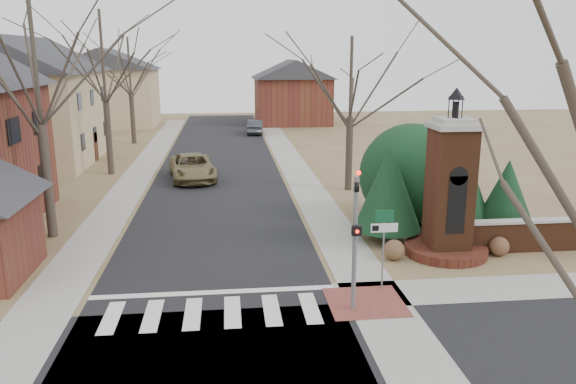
{
  "coord_description": "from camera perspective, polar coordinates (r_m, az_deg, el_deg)",
  "views": [
    {
      "loc": [
        0.55,
        -15.02,
        7.68
      ],
      "look_at": [
        2.88,
        6.0,
        2.44
      ],
      "focal_mm": 35.0,
      "sensor_mm": 36.0,
      "label": 1
    }
  ],
  "objects": [
    {
      "name": "sidewalk_left",
      "position": [
        38.24,
        -14.85,
        1.88
      ],
      "size": [
        2.0,
        60.0,
        0.02
      ],
      "primitive_type": "cube",
      "color": "gray",
      "rests_on": "ground"
    },
    {
      "name": "sign_post",
      "position": [
        18.64,
        9.71,
        -4.19
      ],
      "size": [
        0.9,
        0.07,
        2.75
      ],
      "color": "slate",
      "rests_on": "ground"
    },
    {
      "name": "cross_street",
      "position": [
        14.27,
        -7.97,
        -18.76
      ],
      "size": [
        120.0,
        8.0,
        0.01
      ],
      "primitive_type": "cube",
      "color": "black",
      "rests_on": "ground"
    },
    {
      "name": "brick_garden_wall",
      "position": [
        24.85,
        25.47,
        -3.88
      ],
      "size": [
        7.5,
        0.5,
        1.3
      ],
      "color": "#512B18",
      "rests_on": "ground"
    },
    {
      "name": "bare_tree_2",
      "position": [
        50.67,
        -15.86,
        12.66
      ],
      "size": [
        7.35,
        7.35,
        10.19
      ],
      "color": "#473D33",
      "rests_on": "ground"
    },
    {
      "name": "main_street",
      "position": [
        37.81,
        -7.03,
        2.1
      ],
      "size": [
        8.0,
        70.0,
        0.01
      ],
      "primitive_type": "cube",
      "color": "black",
      "rests_on": "ground"
    },
    {
      "name": "evergreen_mid",
      "position": [
        25.77,
        16.53,
        1.96
      ],
      "size": [
        3.4,
        3.4,
        4.7
      ],
      "color": "#473D33",
      "rests_on": "ground"
    },
    {
      "name": "bare_tree_0",
      "position": [
        25.18,
        -24.42,
        12.75
      ],
      "size": [
        8.05,
        8.05,
        11.15
      ],
      "color": "#473D33",
      "rests_on": "ground"
    },
    {
      "name": "house_distant_left",
      "position": [
        64.35,
        -17.86,
        10.21
      ],
      "size": [
        10.8,
        8.8,
        8.53
      ],
      "color": "beige",
      "rests_on": "ground"
    },
    {
      "name": "house_distant_right",
      "position": [
        63.58,
        0.42,
        10.28
      ],
      "size": [
        8.8,
        8.8,
        7.3
      ],
      "color": "brown",
      "rests_on": "ground"
    },
    {
      "name": "traffic_signal_pole",
      "position": [
        16.83,
        6.86,
        -3.8
      ],
      "size": [
        0.28,
        0.41,
        4.5
      ],
      "color": "slate",
      "rests_on": "ground"
    },
    {
      "name": "ground",
      "position": [
        16.88,
        -7.71,
        -13.28
      ],
      "size": [
        120.0,
        120.0,
        0.0
      ],
      "primitive_type": "plane",
      "color": "brown",
      "rests_on": "ground"
    },
    {
      "name": "bare_tree_1",
      "position": [
        37.79,
        -18.4,
        13.76
      ],
      "size": [
        8.4,
        8.4,
        11.64
      ],
      "color": "#473D33",
      "rests_on": "ground"
    },
    {
      "name": "sidewalk_right_main",
      "position": [
        38.09,
        0.82,
        2.3
      ],
      "size": [
        2.0,
        60.0,
        0.02
      ],
      "primitive_type": "cube",
      "color": "gray",
      "rests_on": "ground"
    },
    {
      "name": "curb_apron",
      "position": [
        18.26,
        7.88,
        -11.05
      ],
      "size": [
        2.4,
        2.4,
        0.02
      ],
      "primitive_type": "cube",
      "color": "brown",
      "rests_on": "ground"
    },
    {
      "name": "evergreen_mass",
      "position": [
        26.47,
        12.43,
        2.08
      ],
      "size": [
        4.8,
        4.8,
        4.8
      ],
      "primitive_type": "sphere",
      "color": "black",
      "rests_on": "ground"
    },
    {
      "name": "house_stucco_left",
      "position": [
        44.42,
        -25.06,
        8.65
      ],
      "size": [
        9.8,
        12.8,
        9.28
      ],
      "color": "beige",
      "rests_on": "ground"
    },
    {
      "name": "bare_tree_3",
      "position": [
        31.81,
        6.44,
        12.05
      ],
      "size": [
        7.0,
        7.0,
        9.7
      ],
      "color": "#473D33",
      "rests_on": "ground"
    },
    {
      "name": "evergreen_near",
      "position": [
        23.62,
        10.19,
        0.53
      ],
      "size": [
        2.8,
        2.8,
        4.1
      ],
      "color": "#473D33",
      "rests_on": "ground"
    },
    {
      "name": "dry_shrub_right",
      "position": [
        23.4,
        20.66,
        -5.19
      ],
      "size": [
        0.76,
        0.76,
        0.76
      ],
      "primitive_type": "sphere",
      "color": "brown",
      "rests_on": "ground"
    },
    {
      "name": "distant_car",
      "position": [
        55.39,
        -3.35,
        6.64
      ],
      "size": [
        1.82,
        4.29,
        1.38
      ],
      "primitive_type": "imported",
      "rotation": [
        0.0,
        0.0,
        3.05
      ],
      "color": "#37393F",
      "rests_on": "ground"
    },
    {
      "name": "brick_gate_monument",
      "position": [
        22.41,
        16.04,
        -0.88
      ],
      "size": [
        3.2,
        3.2,
        6.47
      ],
      "color": "#512B18",
      "rests_on": "ground"
    },
    {
      "name": "evergreen_far",
      "position": [
        25.88,
        21.36,
        0.04
      ],
      "size": [
        2.4,
        2.4,
        3.3
      ],
      "color": "#473D33",
      "rests_on": "ground"
    },
    {
      "name": "crosswalk_zone",
      "position": [
        17.59,
        -7.66,
        -12.07
      ],
      "size": [
        8.0,
        2.2,
        0.02
      ],
      "primitive_type": "cube",
      "color": "silver",
      "rests_on": "ground"
    },
    {
      "name": "stop_bar",
      "position": [
        18.95,
        -7.57,
        -10.08
      ],
      "size": [
        8.0,
        0.35,
        0.02
      ],
      "primitive_type": "cube",
      "color": "silver",
      "rests_on": "ground"
    },
    {
      "name": "pickup_truck",
      "position": [
        35.47,
        -9.69,
        2.5
      ],
      "size": [
        3.39,
        5.95,
        1.56
      ],
      "primitive_type": "imported",
      "rotation": [
        0.0,
        0.0,
        0.15
      ],
      "color": "olive",
      "rests_on": "ground"
    },
    {
      "name": "dry_shrub_left",
      "position": [
        21.84,
        10.74,
        -5.81
      ],
      "size": [
        0.8,
        0.8,
        0.8
      ],
      "primitive_type": "sphere",
      "color": "brown",
      "rests_on": "ground"
    }
  ]
}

